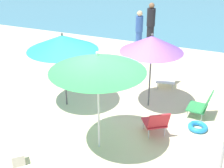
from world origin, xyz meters
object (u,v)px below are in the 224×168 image
object	(u,v)px
umbrella_teal	(62,43)
swim_ring	(198,127)
umbrella_purple	(152,44)
beach_bag	(18,158)
beach_chair_b	(166,76)
umbrella_green	(97,63)
person_a	(139,32)
beach_chair_c	(202,105)
beach_chair_a	(156,122)
person_b	(151,26)

from	to	relation	value
umbrella_teal	swim_ring	world-z (taller)	umbrella_teal
umbrella_purple	beach_bag	world-z (taller)	umbrella_purple
umbrella_purple	swim_ring	distance (m)	2.23
beach_chair_b	umbrella_purple	bearing A→B (deg)	-15.81
umbrella_purple	umbrella_green	bearing A→B (deg)	-102.22
beach_chair_b	person_a	world-z (taller)	person_a
beach_chair_b	beach_chair_c	size ratio (longest dim) A/B	0.95
umbrella_purple	beach_chair_b	bearing A→B (deg)	84.88
umbrella_purple	umbrella_teal	world-z (taller)	umbrella_teal
beach_chair_a	person_b	size ratio (longest dim) A/B	0.42
beach_chair_a	person_b	distance (m)	5.93
umbrella_purple	person_b	xyz separation A→B (m)	(-1.25, 4.39, -0.79)
beach_bag	umbrella_teal	bearing A→B (deg)	97.25
beach_chair_c	person_a	world-z (taller)	person_a
beach_bag	beach_chair_b	bearing A→B (deg)	68.20
beach_chair_a	person_a	bearing A→B (deg)	-12.09
umbrella_green	beach_chair_c	bearing A→B (deg)	48.60
umbrella_green	person_b	size ratio (longest dim) A/B	1.21
person_b	person_a	bearing A→B (deg)	18.53
beach_chair_b	beach_bag	size ratio (longest dim) A/B	2.58
umbrella_purple	person_b	bearing A→B (deg)	105.95
umbrella_purple	umbrella_teal	xyz separation A→B (m)	(-2.01, -0.78, 0.01)
umbrella_teal	beach_chair_c	xyz separation A→B (m)	(3.36, 0.73, -1.37)
umbrella_green	person_a	bearing A→B (deg)	100.04
swim_ring	beach_bag	distance (m)	4.00
beach_chair_c	person_b	xyz separation A→B (m)	(-2.61, 4.44, 0.56)
umbrella_teal	beach_chair_b	world-z (taller)	umbrella_teal
umbrella_green	umbrella_teal	world-z (taller)	umbrella_green
person_b	beach_bag	world-z (taller)	person_b
umbrella_green	beach_chair_a	world-z (taller)	umbrella_green
umbrella_green	umbrella_teal	bearing A→B (deg)	139.55
beach_chair_a	beach_bag	bearing A→B (deg)	96.76
beach_chair_b	person_a	bearing A→B (deg)	-155.71
beach_chair_a	swim_ring	size ratio (longest dim) A/B	1.62
beach_chair_c	person_b	bearing A→B (deg)	-55.27
beach_chair_a	umbrella_teal	bearing A→B (deg)	45.21
umbrella_green	beach_chair_b	xyz separation A→B (m)	(0.58, 3.47, -1.61)
person_b	umbrella_teal	bearing A→B (deg)	26.67
beach_chair_b	beach_bag	distance (m)	4.91
umbrella_purple	person_a	bearing A→B (deg)	112.02
beach_chair_c	person_b	world-z (taller)	person_b
beach_chair_b	person_a	size ratio (longest dim) A/B	0.39
beach_chair_a	person_a	xyz separation A→B (m)	(-2.01, 4.89, 0.48)
umbrella_purple	beach_chair_c	xyz separation A→B (m)	(1.36, -0.05, -1.36)
beach_bag	umbrella_purple	bearing A→B (deg)	61.99
umbrella_purple	beach_chair_a	xyz separation A→B (m)	(0.53, -1.25, -1.34)
swim_ring	umbrella_green	bearing A→B (deg)	-141.26
beach_bag	person_b	bearing A→B (deg)	86.62
beach_chair_a	beach_chair_b	bearing A→B (deg)	-25.46
beach_chair_a	beach_chair_b	world-z (taller)	beach_chair_a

